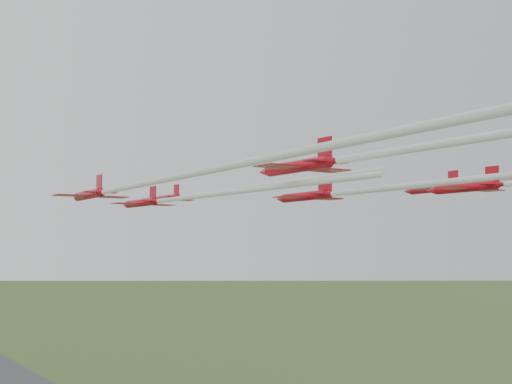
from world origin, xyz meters
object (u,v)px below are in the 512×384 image
jet_row3_mid (414,185)px  jet_row4_left (361,157)px  jet_row2_right (358,192)px  jet_row3_left (163,180)px  jet_lead (209,193)px  jet_row2_left (185,198)px

jet_row3_mid → jet_row4_left: (-11.24, -5.01, 1.56)m
jet_row2_right → jet_row3_left: size_ratio=0.75×
jet_row3_mid → jet_row4_left: jet_row4_left is taller
jet_lead → jet_row3_mid: size_ratio=0.83×
jet_lead → jet_row2_right: (15.04, -16.19, -0.31)m
jet_row2_right → jet_row3_mid: 28.23m
jet_row2_right → jet_row4_left: 38.72m
jet_row2_left → jet_row4_left: (2.43, -29.45, 1.84)m
jet_row4_left → jet_row2_left: bearing=92.8°
jet_lead → jet_row2_right: jet_lead is taller
jet_row2_left → jet_row2_right: size_ratio=0.99×
jet_row4_left → jet_row3_mid: bearing=22.1°
jet_lead → jet_row2_left: size_ratio=1.13×
jet_lead → jet_row4_left: 46.92m
jet_lead → jet_row4_left: bearing=-103.7°
jet_row2_left → jet_row4_left: bearing=-88.5°
jet_row2_left → jet_row3_left: bearing=-123.7°
jet_row2_right → jet_row3_left: (-40.13, -22.08, -2.30)m
jet_lead → jet_row2_right: 22.10m
jet_row2_left → jet_row3_left: 25.34m
jet_row3_left → jet_row3_mid: 26.67m
jet_row2_left → jet_row3_left: jet_row2_left is taller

